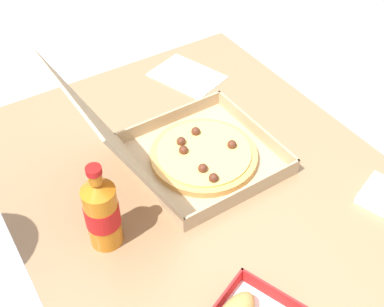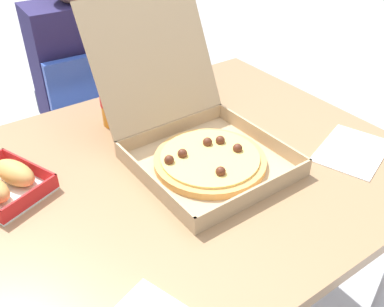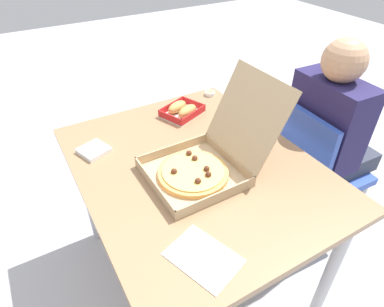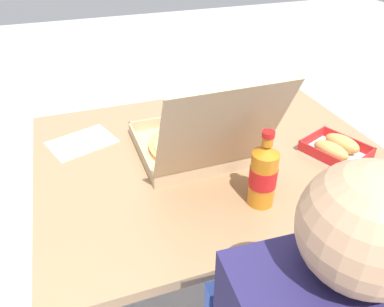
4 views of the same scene
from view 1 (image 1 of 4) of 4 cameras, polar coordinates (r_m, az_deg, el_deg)
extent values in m
cube|color=#997551|center=(1.22, 1.14, -3.65)|extent=(1.11, 0.90, 0.03)
cylinder|color=#B7B7BC|center=(1.92, 2.43, 2.42)|extent=(0.05, 0.05, 0.70)
cylinder|color=#B7B7BC|center=(1.73, -18.91, -6.65)|extent=(0.05, 0.05, 0.70)
cube|color=tan|center=(1.26, 1.36, -0.62)|extent=(0.34, 0.34, 0.01)
cube|color=tan|center=(1.33, 7.34, 2.85)|extent=(0.34, 0.01, 0.04)
cube|color=tan|center=(1.16, 6.03, -4.62)|extent=(0.01, 0.34, 0.04)
cube|color=tan|center=(1.35, -2.59, 4.19)|extent=(0.01, 0.34, 0.04)
cube|color=tan|center=(1.19, -5.27, -2.90)|extent=(0.34, 0.01, 0.04)
cube|color=tan|center=(1.05, -9.52, 1.94)|extent=(0.34, 0.16, 0.31)
cylinder|color=tan|center=(1.26, 1.37, -0.23)|extent=(0.27, 0.27, 0.02)
cylinder|color=#EAC666|center=(1.25, 1.38, 0.16)|extent=(0.24, 0.24, 0.01)
sphere|color=#562819|center=(1.26, -1.27, 1.41)|extent=(0.02, 0.02, 0.02)
sphere|color=#562819|center=(1.19, 1.26, -1.72)|extent=(0.02, 0.02, 0.02)
sphere|color=#562819|center=(1.29, 0.43, 2.57)|extent=(0.02, 0.02, 0.02)
sphere|color=#562819|center=(1.26, 4.64, 1.03)|extent=(0.02, 0.02, 0.02)
sphere|color=#562819|center=(1.17, 2.51, -2.84)|extent=(0.02, 0.02, 0.02)
sphere|color=#562819|center=(1.24, -1.10, 0.34)|extent=(0.02, 0.02, 0.02)
cube|color=red|center=(1.01, 9.38, -15.60)|extent=(0.14, 0.06, 0.03)
cylinder|color=orange|center=(1.05, -10.29, -7.15)|extent=(0.07, 0.07, 0.16)
cone|color=orange|center=(0.99, -10.96, -3.75)|extent=(0.07, 0.07, 0.02)
cylinder|color=orange|center=(0.97, -11.16, -2.74)|extent=(0.03, 0.03, 0.02)
cylinder|color=red|center=(0.95, -11.31, -1.93)|extent=(0.03, 0.03, 0.01)
cylinder|color=red|center=(1.05, -10.35, -6.87)|extent=(0.07, 0.07, 0.06)
cube|color=white|center=(1.55, -0.60, 8.97)|extent=(0.25, 0.21, 0.00)
camera|label=2|loc=(1.22, 47.96, 17.82)|focal=39.69mm
camera|label=3|loc=(1.88, -0.38, 42.47)|focal=31.08mm
camera|label=4|loc=(1.21, -58.57, 14.66)|focal=35.21mm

